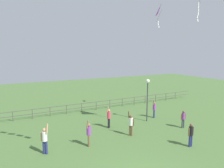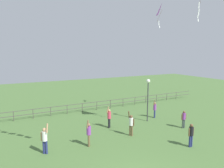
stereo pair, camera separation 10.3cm
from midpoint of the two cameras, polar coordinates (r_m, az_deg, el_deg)
name	(u,v)px [view 2 (the right image)]	position (r m, az deg, el deg)	size (l,w,h in m)	color
lamppost	(148,90)	(19.63, 9.78, -1.70)	(0.36, 0.36, 3.94)	#38383D
person_0	(109,117)	(18.14, -0.60, -8.80)	(0.48, 0.39, 1.89)	black
person_2	(45,139)	(14.35, -17.40, -13.79)	(0.47, 0.45, 2.00)	navy
person_3	(155,109)	(21.23, 11.53, -6.49)	(0.44, 0.35, 1.81)	navy
person_4	(89,133)	(14.84, -6.05, -12.86)	(0.38, 0.46, 1.91)	brown
person_5	(131,124)	(16.54, 5.33, -10.53)	(0.37, 0.50, 1.92)	brown
person_6	(191,134)	(15.62, 20.63, -12.38)	(0.49, 0.30, 1.62)	navy
person_7	(184,118)	(19.07, 18.84, -8.67)	(0.45, 0.28, 1.50)	#3F4C47
kite_2	(162,10)	(21.95, 13.41, 18.73)	(0.83, 0.89, 2.30)	#B22DB2
waterfront_railing	(59,109)	(22.39, -13.81, -6.52)	(36.04, 0.06, 0.95)	#4C4742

